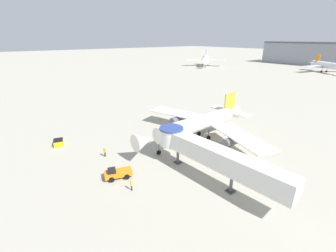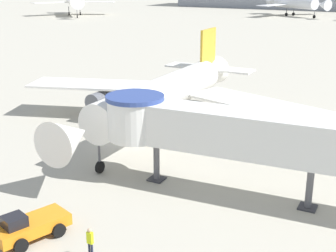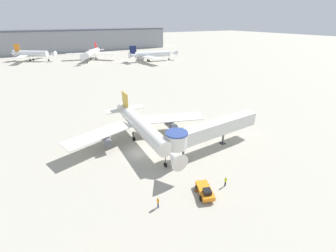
# 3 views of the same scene
# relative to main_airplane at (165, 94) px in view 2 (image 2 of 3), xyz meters

# --- Properties ---
(ground_plane) EXTENTS (800.00, 800.00, 0.00)m
(ground_plane) POSITION_rel_main_airplane_xyz_m (-2.30, -3.74, -3.64)
(ground_plane) COLOR #A8A393
(main_airplane) EXTENTS (32.20, 27.65, 8.55)m
(main_airplane) POSITION_rel_main_airplane_xyz_m (0.00, 0.00, 0.00)
(main_airplane) COLOR white
(main_airplane) RESTS_ON ground_plane
(jet_bridge) EXTENTS (22.31, 4.64, 6.07)m
(jet_bridge) POSITION_rel_main_airplane_xyz_m (10.37, -9.16, 0.74)
(jet_bridge) COLOR silver
(jet_bridge) RESTS_ON ground_plane
(pushback_tug_orange) EXTENTS (3.12, 4.52, 1.68)m
(pushback_tug_orange) POSITION_rel_main_airplane_xyz_m (1.88, -19.62, -2.87)
(pushback_tug_orange) COLOR orange
(pushback_tug_orange) RESTS_ON ground_plane
(traffic_cone_near_nose) EXTENTS (0.50, 0.50, 0.83)m
(traffic_cone_near_nose) POSITION_rel_main_airplane_xyz_m (1.22, -18.35, -3.24)
(traffic_cone_near_nose) COLOR black
(traffic_cone_near_nose) RESTS_ON ground_plane
(traffic_cone_starboard_wing) EXTENTS (0.39, 0.39, 0.65)m
(traffic_cone_starboard_wing) POSITION_rel_main_airplane_xyz_m (12.81, 0.31, -3.33)
(traffic_cone_starboard_wing) COLOR black
(traffic_cone_starboard_wing) RESTS_ON ground_plane
(ground_crew_marshaller) EXTENTS (0.33, 0.22, 1.70)m
(ground_crew_marshaller) POSITION_rel_main_airplane_xyz_m (6.00, -19.55, -2.66)
(ground_crew_marshaller) COLOR #1E2338
(ground_crew_marshaller) RESTS_ON ground_plane
(background_jet_teal_tail) EXTENTS (24.79, 24.85, 12.02)m
(background_jet_teal_tail) POSITION_rel_main_airplane_xyz_m (-88.00, 97.92, 1.60)
(background_jet_teal_tail) COLOR white
(background_jet_teal_tail) RESTS_ON ground_plane
(background_jet_orange_tail) EXTENTS (25.50, 26.42, 10.28)m
(background_jet_orange_tail) POSITION_rel_main_airplane_xyz_m (-19.26, 131.31, 0.88)
(background_jet_orange_tail) COLOR silver
(background_jet_orange_tail) RESTS_ON ground_plane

